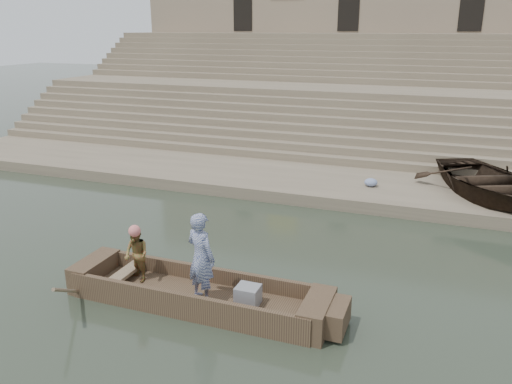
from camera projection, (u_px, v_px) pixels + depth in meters
The scene contains 13 objects.
ground at pixel (217, 291), 11.15m from camera, with size 120.00×120.00×0.00m, color #2B3628.
lower_landing at pixel (311, 183), 18.22m from camera, with size 32.00×4.00×0.40m, color gray.
mid_landing at pixel (351, 117), 24.54m from camera, with size 32.00×3.00×2.80m, color gray.
upper_landing at pixel (374, 79), 30.41m from camera, with size 32.00×3.00×5.20m, color gray.
ghat_steps at pixel (358, 104), 25.92m from camera, with size 32.00×11.00×5.20m.
building_wall at pixel (386, 26), 33.05m from camera, with size 32.00×5.07×11.20m.
main_rowboat at pixel (197, 299), 10.61m from camera, with size 5.00×1.30×0.22m, color brown.
rowboat_trim at pixel (206, 293), 10.47m from camera, with size 6.04×2.63×1.90m.
standing_man at pixel (201, 257), 10.10m from camera, with size 0.68×0.45×1.88m, color navy.
rowing_man at pixel (136, 255), 10.98m from camera, with size 0.60×0.46×1.23m, color #2B812D.
television at pixel (247, 295), 10.14m from camera, with size 0.46×0.42×0.40m.
beached_rowboat at pixel (486, 180), 16.10m from camera, with size 3.44×4.81×1.00m, color #2D2116.
cloth_bundles at pixel (414, 184), 17.03m from camera, with size 3.17×1.15×0.26m.
Camera 1 is at (4.28, -9.02, 5.49)m, focal length 35.75 mm.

